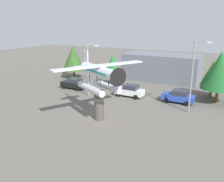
{
  "coord_description": "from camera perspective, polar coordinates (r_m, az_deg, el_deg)",
  "views": [
    {
      "loc": [
        12.71,
        -20.54,
        10.28
      ],
      "look_at": [
        0.0,
        3.0,
        2.49
      ],
      "focal_mm": 37.44,
      "sensor_mm": 36.0,
      "label": 1
    }
  ],
  "objects": [
    {
      "name": "ground_plane",
      "position": [
        26.26,
        -3.13,
        -6.85
      ],
      "size": [
        140.0,
        140.0,
        0.0
      ],
      "primitive_type": "plane",
      "color": "#605B54"
    },
    {
      "name": "display_pedestal",
      "position": [
        25.65,
        -3.19,
        -3.43
      ],
      "size": [
        1.1,
        1.1,
        3.33
      ],
      "primitive_type": "cylinder",
      "color": "#4C4742",
      "rests_on": "ground"
    },
    {
      "name": "floatplane_monument",
      "position": [
        24.62,
        -3.16,
        3.81
      ],
      "size": [
        7.09,
        9.67,
        4.0
      ],
      "rotation": [
        0.0,
        0.0,
        -0.5
      ],
      "color": "silver",
      "rests_on": "display_pedestal"
    },
    {
      "name": "car_near_black",
      "position": [
        38.42,
        -9.29,
        1.84
      ],
      "size": [
        4.2,
        2.02,
        1.76
      ],
      "rotation": [
        0.0,
        0.0,
        3.14
      ],
      "color": "black",
      "rests_on": "ground"
    },
    {
      "name": "car_mid_white",
      "position": [
        33.97,
        4.35,
        0.11
      ],
      "size": [
        4.2,
        2.02,
        1.76
      ],
      "rotation": [
        0.0,
        0.0,
        3.14
      ],
      "color": "white",
      "rests_on": "ground"
    },
    {
      "name": "car_far_blue",
      "position": [
        32.44,
        15.96,
        -1.27
      ],
      "size": [
        4.2,
        2.02,
        1.76
      ],
      "rotation": [
        0.0,
        0.0,
        3.14
      ],
      "color": "#2847B7",
      "rests_on": "ground"
    },
    {
      "name": "streetlight_primary",
      "position": [
        33.31,
        -5.63,
        5.96
      ],
      "size": [
        1.84,
        0.28,
        7.52
      ],
      "color": "gray",
      "rests_on": "ground"
    },
    {
      "name": "streetlight_secondary",
      "position": [
        28.22,
        19.36,
        4.26
      ],
      "size": [
        1.84,
        0.28,
        8.46
      ],
      "color": "gray",
      "rests_on": "ground"
    },
    {
      "name": "storefront_building",
      "position": [
        44.98,
        12.13,
        5.77
      ],
      "size": [
        13.64,
        7.01,
        4.8
      ],
      "primitive_type": "cube",
      "color": "slate",
      "rests_on": "ground"
    },
    {
      "name": "tree_west",
      "position": [
        45.64,
        -9.43,
        7.93
      ],
      "size": [
        4.21,
        4.21,
        6.21
      ],
      "color": "brown",
      "rests_on": "ground"
    },
    {
      "name": "tree_east",
      "position": [
        39.07,
        0.2,
        6.6
      ],
      "size": [
        2.87,
        2.87,
        5.37
      ],
      "color": "brown",
      "rests_on": "ground"
    },
    {
      "name": "tree_center_back",
      "position": [
        35.8,
        23.42,
        4.01
      ],
      "size": [
        3.28,
        3.28,
        5.36
      ],
      "color": "brown",
      "rests_on": "ground"
    },
    {
      "name": "tree_far_east",
      "position": [
        33.18,
        24.86,
        4.58
      ],
      "size": [
        4.44,
        4.44,
        6.92
      ],
      "color": "brown",
      "rests_on": "ground"
    }
  ]
}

